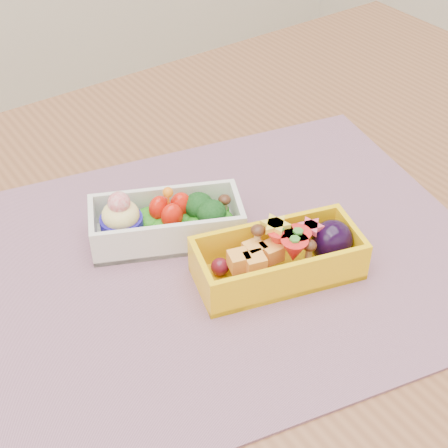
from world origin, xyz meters
TOP-DOWN VIEW (x-y plane):
  - table at (0.00, 0.00)m, footprint 1.20×0.80m
  - placemat at (-0.03, -0.01)m, footprint 0.59×0.50m
  - bento_white at (-0.06, 0.05)m, footprint 0.17×0.12m
  - bento_yellow at (0.00, -0.06)m, footprint 0.17×0.11m

SIDE VIEW (x-z plane):
  - table at x=0.00m, z-range 0.28..1.03m
  - placemat at x=-0.03m, z-range 0.75..0.75m
  - bento_white at x=-0.06m, z-range 0.74..0.81m
  - bento_yellow at x=0.00m, z-range 0.75..0.80m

